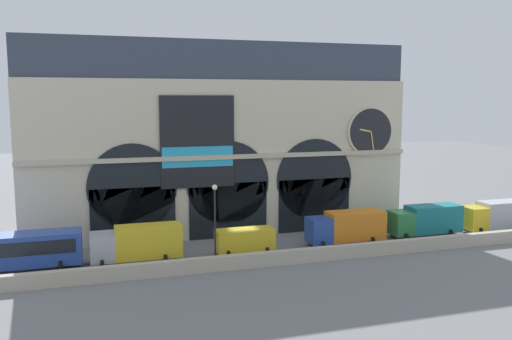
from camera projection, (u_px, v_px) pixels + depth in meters
ground_plane at (242, 251)px, 48.60m from camera, size 200.00×200.00×0.00m
quay_parapet_wall at (258, 260)px, 43.89m from camera, size 90.00×0.70×1.18m
station_building at (222, 141)px, 54.42m from camera, size 38.70×5.36×19.36m
bus_west at (9, 251)px, 42.25m from camera, size 11.00×3.25×3.10m
box_truck_midwest at (138, 243)px, 44.94m from camera, size 7.50×2.91×3.12m
van_center at (245, 240)px, 47.66m from camera, size 5.20×2.48×2.20m
box_truck_mideast at (347, 227)px, 50.60m from camera, size 7.50×2.91×3.12m
box_truck_east at (426, 220)px, 53.44m from camera, size 7.50×2.91×3.12m
box_truck_eastmost at (497, 215)px, 55.60m from camera, size 7.50×2.91×3.12m
street_lamp_quayside at (215, 215)px, 43.13m from camera, size 0.44×0.44×6.90m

